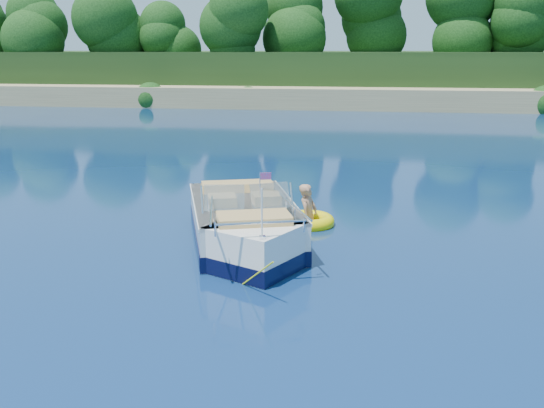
# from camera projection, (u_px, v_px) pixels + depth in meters

# --- Properties ---
(ground) EXTENTS (160.00, 160.00, 0.00)m
(ground) POSITION_uv_depth(u_px,v_px,m) (228.00, 314.00, 9.88)
(ground) COLOR #0A274B
(ground) RESTS_ON ground
(shoreline) EXTENTS (170.00, 59.00, 6.00)m
(shoreline) POSITION_uv_depth(u_px,v_px,m) (349.00, 78.00, 70.70)
(shoreline) COLOR #927F54
(shoreline) RESTS_ON ground
(treeline) EXTENTS (150.00, 7.12, 8.19)m
(treeline) POSITION_uv_depth(u_px,v_px,m) (343.00, 32.00, 47.77)
(treeline) COLOR black
(treeline) RESTS_ON ground
(motorboat) EXTENTS (3.39, 5.93, 2.05)m
(motorboat) POSITION_uv_depth(u_px,v_px,m) (246.00, 228.00, 13.24)
(motorboat) COLOR white
(motorboat) RESTS_ON ground
(tow_tube) EXTENTS (1.58, 1.58, 0.34)m
(tow_tube) POSITION_uv_depth(u_px,v_px,m) (308.00, 221.00, 14.88)
(tow_tube) COLOR #FEE505
(tow_tube) RESTS_ON ground
(boy) EXTENTS (0.62, 0.97, 1.76)m
(boy) POSITION_uv_depth(u_px,v_px,m) (309.00, 224.00, 14.93)
(boy) COLOR tan
(boy) RESTS_ON ground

